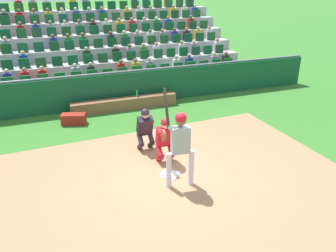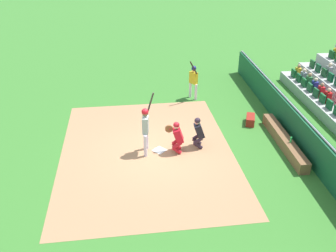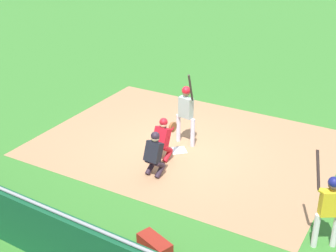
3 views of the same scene
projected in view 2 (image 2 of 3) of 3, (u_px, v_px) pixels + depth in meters
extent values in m
plane|color=#36752A|center=(159.00, 151.00, 14.10)|extent=(160.00, 160.00, 0.00)
cube|color=#A87953|center=(147.00, 151.00, 14.06)|extent=(8.99, 6.93, 0.01)
cube|color=white|center=(159.00, 150.00, 14.10)|extent=(0.62, 0.62, 0.02)
cylinder|color=silver|center=(145.00, 146.00, 13.55)|extent=(0.15, 0.15, 0.89)
cylinder|color=silver|center=(147.00, 139.00, 14.03)|extent=(0.15, 0.15, 0.89)
cube|color=#96A39E|center=(145.00, 125.00, 13.43)|extent=(0.44, 0.27, 0.63)
sphere|color=brown|center=(145.00, 113.00, 13.20)|extent=(0.23, 0.23, 0.23)
sphere|color=red|center=(145.00, 112.00, 13.17)|extent=(0.26, 0.26, 0.26)
cylinder|color=#96A39E|center=(146.00, 117.00, 13.33)|extent=(0.46, 0.19, 0.14)
cylinder|color=#96A39E|center=(146.00, 115.00, 13.48)|extent=(0.17, 0.16, 0.13)
cylinder|color=black|center=(150.00, 103.00, 13.32)|extent=(0.07, 0.31, 0.85)
sphere|color=black|center=(147.00, 114.00, 13.51)|extent=(0.06, 0.06, 0.06)
cylinder|color=#B41722|center=(177.00, 150.00, 13.83)|extent=(0.17, 0.39, 0.34)
cylinder|color=#B41722|center=(177.00, 145.00, 13.73)|extent=(0.17, 0.39, 0.33)
cylinder|color=#B41722|center=(177.00, 146.00, 14.12)|extent=(0.17, 0.39, 0.34)
cylinder|color=#B41722|center=(177.00, 141.00, 14.01)|extent=(0.17, 0.39, 0.33)
cube|color=red|center=(179.00, 135.00, 13.70)|extent=(0.45, 0.44, 0.60)
cube|color=#B41722|center=(175.00, 135.00, 13.70)|extent=(0.40, 0.23, 0.45)
sphere|color=beige|center=(176.00, 126.00, 13.52)|extent=(0.22, 0.22, 0.22)
cube|color=black|center=(176.00, 126.00, 13.52)|extent=(0.21, 0.12, 0.20)
sphere|color=#B41722|center=(176.00, 125.00, 13.49)|extent=(0.24, 0.24, 0.24)
cylinder|color=brown|center=(169.00, 129.00, 13.70)|extent=(0.10, 0.30, 0.30)
cylinder|color=red|center=(174.00, 130.00, 13.76)|extent=(0.12, 0.39, 0.22)
cylinder|color=#2C1E2B|center=(198.00, 145.00, 14.15)|extent=(0.15, 0.39, 0.34)
cylinder|color=#2C1E2B|center=(198.00, 141.00, 14.05)|extent=(0.15, 0.39, 0.33)
cylinder|color=#2C1E2B|center=(197.00, 141.00, 14.43)|extent=(0.15, 0.39, 0.34)
cylinder|color=#2C1E2B|center=(197.00, 137.00, 14.33)|extent=(0.15, 0.39, 0.33)
cube|color=black|center=(199.00, 130.00, 14.02)|extent=(0.43, 0.42, 0.60)
cube|color=#2C1E2B|center=(196.00, 130.00, 14.01)|extent=(0.39, 0.21, 0.45)
sphere|color=tan|center=(197.00, 122.00, 13.84)|extent=(0.22, 0.22, 0.22)
cube|color=black|center=(197.00, 122.00, 13.84)|extent=(0.20, 0.11, 0.20)
sphere|color=#2C1E2B|center=(197.00, 121.00, 13.81)|extent=(0.24, 0.24, 0.24)
cube|color=#134C2D|center=(298.00, 130.00, 14.24)|extent=(17.09, 0.24, 1.28)
cylinder|color=gray|center=(301.00, 115.00, 13.91)|extent=(17.09, 0.07, 0.07)
cube|color=brown|center=(284.00, 141.00, 14.33)|extent=(4.01, 0.40, 0.44)
cylinder|color=green|center=(291.00, 140.00, 13.74)|extent=(0.07, 0.07, 0.24)
cube|color=maroon|center=(250.00, 120.00, 16.03)|extent=(0.87, 0.59, 0.36)
cylinder|color=silver|center=(190.00, 90.00, 18.50)|extent=(0.18, 0.18, 0.83)
cylinder|color=silver|center=(196.00, 92.00, 18.22)|extent=(0.18, 0.18, 0.83)
cube|color=gold|center=(194.00, 78.00, 18.03)|extent=(0.47, 0.42, 0.59)
sphere|color=brown|center=(194.00, 69.00, 17.82)|extent=(0.21, 0.21, 0.21)
sphere|color=navy|center=(194.00, 68.00, 17.79)|extent=(0.24, 0.24, 0.24)
cylinder|color=gold|center=(194.00, 73.00, 17.85)|extent=(0.44, 0.29, 0.14)
cylinder|color=gold|center=(196.00, 74.00, 17.73)|extent=(0.16, 0.11, 0.13)
cylinder|color=black|center=(194.00, 68.00, 17.39)|extent=(0.31, 0.45, 0.72)
sphere|color=black|center=(197.00, 74.00, 17.67)|extent=(0.06, 0.06, 0.06)
cube|color=#10512A|center=(329.00, 105.00, 16.17)|extent=(0.44, 0.10, 0.42)
cube|color=#16522C|center=(322.00, 98.00, 16.77)|extent=(0.44, 0.10, 0.42)
cube|color=red|center=(328.00, 97.00, 16.76)|extent=(0.32, 0.22, 0.52)
sphere|color=#DBA483|center=(329.00, 90.00, 16.59)|extent=(0.19, 0.19, 0.19)
cube|color=#154929|center=(316.00, 93.00, 17.37)|extent=(0.44, 0.10, 0.42)
cube|color=red|center=(321.00, 92.00, 17.36)|extent=(0.32, 0.22, 0.52)
sphere|color=#A17156|center=(322.00, 85.00, 17.19)|extent=(0.19, 0.19, 0.19)
cube|color=#17522C|center=(310.00, 87.00, 17.96)|extent=(0.44, 0.10, 0.42)
cube|color=navy|center=(315.00, 86.00, 17.96)|extent=(0.32, 0.22, 0.52)
sphere|color=beige|center=(316.00, 80.00, 17.79)|extent=(0.19, 0.19, 0.19)
cube|color=#155228|center=(304.00, 82.00, 18.56)|extent=(0.44, 0.10, 0.42)
cube|color=#2F7639|center=(309.00, 81.00, 18.55)|extent=(0.32, 0.22, 0.52)
sphere|color=tan|center=(310.00, 75.00, 18.38)|extent=(0.19, 0.19, 0.19)
cube|color=#104924|center=(299.00, 78.00, 19.16)|extent=(0.44, 0.10, 0.42)
cube|color=gray|center=(303.00, 77.00, 19.15)|extent=(0.32, 0.22, 0.52)
sphere|color=beige|center=(304.00, 70.00, 18.98)|extent=(0.19, 0.19, 0.19)
cube|color=#0E4D21|center=(293.00, 73.00, 19.75)|extent=(0.44, 0.10, 0.42)
cube|color=gold|center=(298.00, 72.00, 19.75)|extent=(0.32, 0.22, 0.52)
sphere|color=#A37757|center=(299.00, 66.00, 19.58)|extent=(0.19, 0.19, 0.19)
cube|color=#0D4925|center=(331.00, 77.00, 17.80)|extent=(0.44, 0.10, 0.42)
cube|color=#164323|center=(324.00, 73.00, 18.40)|extent=(0.44, 0.10, 0.42)
cube|color=gray|center=(329.00, 71.00, 18.39)|extent=(0.32, 0.22, 0.52)
sphere|color=beige|center=(330.00, 65.00, 18.22)|extent=(0.19, 0.19, 0.19)
cube|color=#104727|center=(318.00, 68.00, 18.99)|extent=(0.44, 0.10, 0.42)
cube|color=#154722|center=(312.00, 64.00, 19.59)|extent=(0.44, 0.10, 0.42)
cube|color=#134821|center=(332.00, 54.00, 19.43)|extent=(0.44, 0.10, 0.42)
cube|color=gold|center=(336.00, 53.00, 19.42)|extent=(0.32, 0.22, 0.52)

